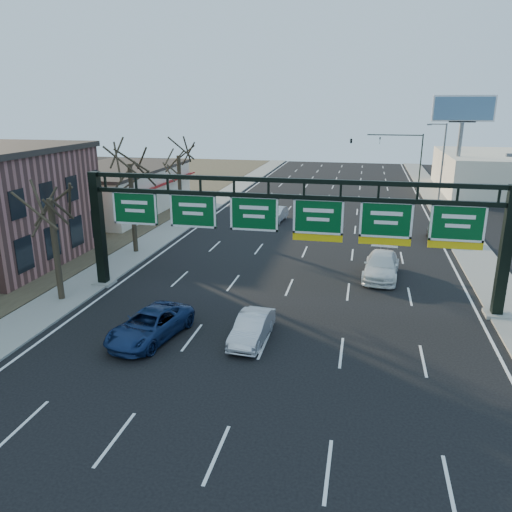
% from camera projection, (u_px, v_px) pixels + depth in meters
% --- Properties ---
extents(ground, '(160.00, 160.00, 0.00)m').
position_uv_depth(ground, '(256.00, 365.00, 22.16)').
color(ground, black).
rests_on(ground, ground).
extents(sidewalk_left, '(3.00, 120.00, 0.12)m').
position_uv_depth(sidewalk_left, '(161.00, 236.00, 43.42)').
color(sidewalk_left, gray).
rests_on(sidewalk_left, ground).
extents(sidewalk_right, '(3.00, 120.00, 0.12)m').
position_uv_depth(sidewalk_right, '(474.00, 254.00, 38.21)').
color(sidewalk_right, gray).
rests_on(sidewalk_right, ground).
extents(dirt_strip_left, '(21.00, 120.00, 0.06)m').
position_uv_depth(dirt_strip_left, '(37.00, 229.00, 45.91)').
color(dirt_strip_left, '#473D2B').
rests_on(dirt_strip_left, ground).
extents(lane_markings, '(21.60, 120.00, 0.01)m').
position_uv_depth(lane_markings, '(308.00, 245.00, 40.83)').
color(lane_markings, white).
rests_on(lane_markings, ground).
extents(sign_gantry, '(24.60, 1.20, 7.20)m').
position_uv_depth(sign_gantry, '(288.00, 223.00, 28.23)').
color(sign_gantry, black).
rests_on(sign_gantry, ground).
extents(cream_strip, '(10.90, 18.40, 4.70)m').
position_uv_depth(cream_strip, '(116.00, 189.00, 52.91)').
color(cream_strip, beige).
rests_on(cream_strip, ground).
extents(building_right_distant, '(12.00, 20.00, 5.00)m').
position_uv_depth(building_right_distant, '(490.00, 173.00, 64.04)').
color(building_right_distant, beige).
rests_on(building_right_distant, ground).
extents(tree_gantry, '(3.60, 3.60, 8.48)m').
position_uv_depth(tree_gantry, '(47.00, 180.00, 27.34)').
color(tree_gantry, '#31291B').
rests_on(tree_gantry, sidewalk_left).
extents(tree_mid, '(3.60, 3.60, 9.24)m').
position_uv_depth(tree_mid, '(129.00, 150.00, 36.46)').
color(tree_mid, '#31291B').
rests_on(tree_mid, sidewalk_left).
extents(tree_far, '(3.60, 3.60, 8.86)m').
position_uv_depth(tree_far, '(178.00, 144.00, 45.90)').
color(tree_far, '#31291B').
rests_on(tree_far, sidewalk_left).
extents(streetlight_far, '(2.15, 0.22, 9.00)m').
position_uv_depth(streetlight_far, '(442.00, 160.00, 55.47)').
color(streetlight_far, slate).
rests_on(streetlight_far, sidewalk_right).
extents(billboard_right, '(7.00, 0.50, 12.00)m').
position_uv_depth(billboard_right, '(462.00, 121.00, 58.44)').
color(billboard_right, slate).
rests_on(billboard_right, ground).
extents(traffic_signal_mast, '(10.16, 0.54, 7.00)m').
position_uv_depth(traffic_signal_mast, '(377.00, 144.00, 70.74)').
color(traffic_signal_mast, black).
rests_on(traffic_signal_mast, ground).
extents(car_blue_suv, '(3.38, 5.54, 1.44)m').
position_uv_depth(car_blue_suv, '(150.00, 325.00, 24.45)').
color(car_blue_suv, navy).
rests_on(car_blue_suv, ground).
extents(car_silver_sedan, '(1.64, 4.13, 1.34)m').
position_uv_depth(car_silver_sedan, '(252.00, 328.00, 24.26)').
color(car_silver_sedan, '#BAB9BF').
rests_on(car_silver_sedan, ground).
extents(car_white_wagon, '(2.66, 5.55, 1.56)m').
position_uv_depth(car_white_wagon, '(381.00, 266.00, 33.14)').
color(car_white_wagon, white).
rests_on(car_white_wagon, ground).
extents(car_grey_far, '(1.87, 4.11, 1.37)m').
position_uv_depth(car_grey_far, '(437.00, 232.00, 42.04)').
color(car_grey_far, '#393C3E').
rests_on(car_grey_far, ground).
extents(car_silver_distant, '(1.91, 4.34, 1.39)m').
position_uv_depth(car_silver_distant, '(276.00, 214.00, 48.84)').
color(car_silver_distant, silver).
rests_on(car_silver_distant, ground).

